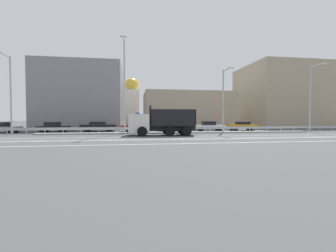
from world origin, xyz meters
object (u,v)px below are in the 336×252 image
object	(u,v)px
parked_car_6	(242,126)
dump_truck	(153,124)
street_lamp_3	(311,95)
parked_car_3	(134,127)
parked_car_1	(53,127)
parked_car_5	(209,126)
parked_car_0	(1,127)
parked_car_2	(99,126)
church_tower	(132,103)
street_lamp_2	(224,97)
street_lamp_0	(10,91)
median_road_sign	(138,122)
street_lamp_1	(124,83)
parked_car_4	(173,126)

from	to	relation	value
parked_car_6	dump_truck	bearing A→B (deg)	121.86
street_lamp_3	parked_car_3	distance (m)	24.66
parked_car_1	parked_car_6	distance (m)	27.48
parked_car_5	parked_car_0	bearing A→B (deg)	-84.96
parked_car_2	church_tower	distance (m)	23.75
street_lamp_2	parked_car_3	distance (m)	12.95
street_lamp_0	parked_car_0	bearing A→B (deg)	126.33
median_road_sign	street_lamp_3	xyz separation A→B (m)	(23.34, -0.23, 3.56)
dump_truck	parked_car_6	xyz separation A→B (m)	(14.46, 8.06, -0.51)
dump_truck	parked_car_1	xyz separation A→B (m)	(-13.02, 8.09, -0.52)
parked_car_3	parked_car_6	world-z (taller)	parked_car_3
parked_car_5	church_tower	distance (m)	26.17
street_lamp_3	church_tower	distance (m)	37.39
parked_car_5	parked_car_6	distance (m)	5.25
street_lamp_1	street_lamp_0	bearing A→B (deg)	179.71
parked_car_0	parked_car_5	size ratio (longest dim) A/B	1.01
parked_car_6	church_tower	bearing A→B (deg)	39.29
dump_truck	church_tower	size ratio (longest dim) A/B	0.59
street_lamp_1	parked_car_2	distance (m)	8.65
street_lamp_1	parked_car_0	distance (m)	17.69
parked_car_4	church_tower	xyz separation A→B (m)	(-6.20, 23.41, 4.95)
parked_car_1	parked_car_5	distance (m)	22.24
street_lamp_3	church_tower	size ratio (longest dim) A/B	0.71
dump_truck	parked_car_6	world-z (taller)	dump_truck
dump_truck	parked_car_3	size ratio (longest dim) A/B	1.84
street_lamp_2	parked_car_2	xyz separation A→B (m)	(-16.29, 5.52, -3.80)
parked_car_2	street_lamp_1	bearing A→B (deg)	35.67
dump_truck	parked_car_2	size ratio (longest dim) A/B	1.51
street_lamp_0	street_lamp_3	bearing A→B (deg)	-0.01
parked_car_4	parked_car_0	bearing A→B (deg)	90.61
parked_car_6	parked_car_4	bearing A→B (deg)	94.77
street_lamp_0	dump_truck	bearing A→B (deg)	-9.66
street_lamp_1	parked_car_0	bearing A→B (deg)	162.60
street_lamp_1	parked_car_3	size ratio (longest dim) A/B	2.74
dump_truck	street_lamp_1	bearing A→B (deg)	51.64
median_road_sign	church_tower	distance (m)	28.53
dump_truck	parked_car_4	distance (m)	8.48
parked_car_6	church_tower	size ratio (longest dim) A/B	0.35
parked_car_0	parked_car_4	xyz separation A→B (m)	(22.90, 0.02, 0.07)
parked_car_4	parked_car_5	world-z (taller)	parked_car_4
parked_car_2	parked_car_6	world-z (taller)	parked_car_2
street_lamp_0	parked_car_5	xyz separation A→B (m)	(24.87, 5.62, -4.18)
parked_car_2	parked_car_5	distance (m)	16.27
median_road_sign	parked_car_1	bearing A→B (deg)	155.39
parked_car_3	church_tower	bearing A→B (deg)	178.54
street_lamp_0	median_road_sign	bearing A→B (deg)	0.92
street_lamp_3	street_lamp_1	bearing A→B (deg)	-179.87
median_road_sign	parked_car_3	xyz separation A→B (m)	(-0.38, 4.95, -0.75)
street_lamp_0	street_lamp_1	xyz separation A→B (m)	(12.44, -0.06, 1.12)
parked_car_1	parked_car_3	distance (m)	10.97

